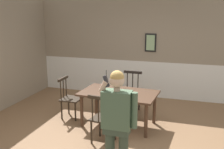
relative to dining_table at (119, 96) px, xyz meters
name	(u,v)px	position (x,y,z in m)	size (l,w,h in m)	color
ground_plane	(110,140)	(0.05, -0.73, -0.64)	(6.76, 6.76, 0.00)	#846042
room_back_partition	(142,49)	(0.05, 2.17, 0.70)	(6.15, 0.17, 2.79)	gray
dining_table	(119,96)	(0.00, 0.00, 0.00)	(1.64, 1.03, 0.73)	#4C3323
chair_near_window	(131,92)	(0.06, 0.85, -0.16)	(0.46, 0.46, 0.97)	black
chair_by_doorway	(102,119)	(-0.06, -0.85, -0.17)	(0.46, 0.46, 0.94)	#2D2319
chair_at_table_head	(70,98)	(-1.17, 0.08, -0.18)	(0.43, 0.43, 0.93)	#2D2319
person_figure	(117,118)	(0.48, -1.74, 0.27)	(0.57, 0.22, 1.60)	#3A493A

